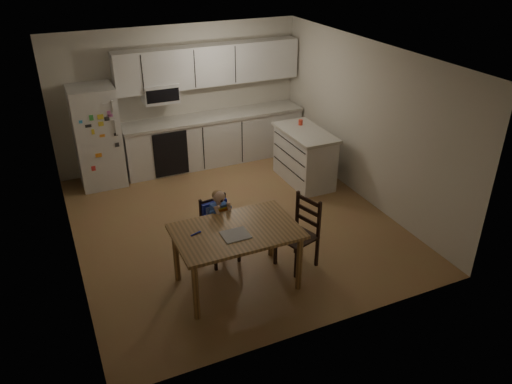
{
  "coord_description": "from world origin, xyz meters",
  "views": [
    {
      "loc": [
        -2.32,
        -6.02,
        3.92
      ],
      "look_at": [
        0.03,
        -0.8,
        0.89
      ],
      "focal_mm": 35.0,
      "sensor_mm": 36.0,
      "label": 1
    }
  ],
  "objects": [
    {
      "name": "toddler_spoon",
      "position": [
        -0.97,
        -1.29,
        0.79
      ],
      "size": [
        0.12,
        0.06,
        0.02
      ],
      "primitive_type": "cylinder",
      "rotation": [
        0.0,
        1.57,
        0.35
      ],
      "color": "#1D29B3",
      "rests_on": "dining_table"
    },
    {
      "name": "red_cup",
      "position": [
        1.72,
        1.08,
        0.97
      ],
      "size": [
        0.07,
        0.07,
        0.09
      ],
      "primitive_type": "cylinder",
      "color": "red",
      "rests_on": "kitchen_island"
    },
    {
      "name": "dining_table",
      "position": [
        -0.5,
        -1.4,
        0.68
      ],
      "size": [
        1.47,
        0.94,
        0.79
      ],
      "color": "brown",
      "rests_on": "ground"
    },
    {
      "name": "napkin",
      "position": [
        -0.55,
        -1.5,
        0.79
      ],
      "size": [
        0.31,
        0.27,
        0.01
      ],
      "primitive_type": "cube",
      "color": "#ACABB0",
      "rests_on": "dining_table"
    },
    {
      "name": "chair_booster",
      "position": [
        -0.5,
        -0.79,
        0.62
      ],
      "size": [
        0.44,
        0.44,
        1.03
      ],
      "rotation": [
        0.0,
        0.0,
        0.16
      ],
      "color": "black",
      "rests_on": "ground"
    },
    {
      "name": "room",
      "position": [
        0.0,
        0.48,
        1.25
      ],
      "size": [
        4.52,
        5.01,
        2.51
      ],
      "color": "#9C6A47",
      "rests_on": "ground"
    },
    {
      "name": "kitchen_island",
      "position": [
        1.65,
        0.78,
        0.47
      ],
      "size": [
        0.66,
        1.25,
        0.93
      ],
      "color": "silver",
      "rests_on": "ground"
    },
    {
      "name": "kitchen_run",
      "position": [
        0.5,
        2.24,
        0.88
      ],
      "size": [
        3.37,
        0.62,
        2.15
      ],
      "color": "silver",
      "rests_on": "ground"
    },
    {
      "name": "chair_side",
      "position": [
        0.44,
        -1.32,
        0.54
      ],
      "size": [
        0.52,
        0.52,
        0.95
      ],
      "rotation": [
        0.0,
        0.0,
        -1.27
      ],
      "color": "black",
      "rests_on": "ground"
    },
    {
      "name": "refrigerator",
      "position": [
        -1.55,
        2.15,
        0.85
      ],
      "size": [
        0.72,
        0.7,
        1.7
      ],
      "primitive_type": "cube",
      "color": "silver",
      "rests_on": "ground"
    }
  ]
}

